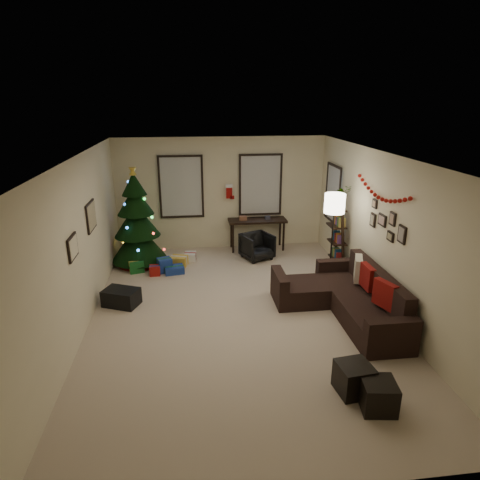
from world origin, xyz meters
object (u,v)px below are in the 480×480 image
christmas_tree (137,224)px  desk_chair (257,246)px  bookshelf (338,237)px  sofa (347,299)px  desk (257,223)px

christmas_tree → desk_chair: bearing=-0.5°
christmas_tree → bookshelf: christmas_tree is taller
sofa → bookshelf: 1.90m
bookshelf → sofa: bearing=-103.8°
bookshelf → christmas_tree: bearing=166.9°
christmas_tree → desk: bearing=12.7°
sofa → bookshelf: size_ratio=1.56×
sofa → desk: (-1.02, 3.39, 0.40)m
christmas_tree → desk_chair: size_ratio=3.75×
sofa → bookshelf: (0.44, 1.78, 0.51)m
christmas_tree → sofa: 4.74m
desk → desk_chair: 0.75m
christmas_tree → bookshelf: size_ratio=1.39×
sofa → desk: 3.56m
christmas_tree → bookshelf: (4.23, -0.99, -0.15)m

